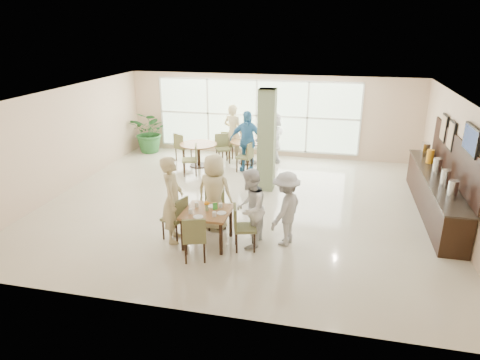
% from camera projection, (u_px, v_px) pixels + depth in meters
% --- Properties ---
extents(ground, '(10.00, 10.00, 0.00)m').
position_uv_depth(ground, '(243.00, 204.00, 11.09)').
color(ground, beige).
rests_on(ground, ground).
extents(room_shell, '(10.00, 10.00, 10.00)m').
position_uv_depth(room_shell, '(243.00, 140.00, 10.50)').
color(room_shell, white).
rests_on(room_shell, ground).
extents(window_bank, '(7.00, 0.04, 7.00)m').
position_uv_depth(window_bank, '(256.00, 115.00, 14.79)').
color(window_bank, silver).
rests_on(window_bank, ground).
extents(column, '(0.45, 0.45, 2.80)m').
position_uv_depth(column, '(267.00, 141.00, 11.62)').
color(column, '#647450').
rests_on(column, ground).
extents(main_table, '(0.96, 0.96, 0.75)m').
position_uv_depth(main_table, '(207.00, 215.00, 8.88)').
color(main_table, brown).
rests_on(main_table, ground).
extents(round_table_left, '(1.20, 1.20, 0.75)m').
position_uv_depth(round_table_left, '(199.00, 148.00, 13.83)').
color(round_table_left, brown).
rests_on(round_table_left, ground).
extents(round_table_right, '(1.15, 1.15, 0.75)m').
position_uv_depth(round_table_right, '(248.00, 146.00, 14.15)').
color(round_table_right, brown).
rests_on(round_table_right, ground).
extents(chairs_main_table, '(2.13, 2.05, 0.95)m').
position_uv_depth(chairs_main_table, '(207.00, 222.00, 8.97)').
color(chairs_main_table, brown).
rests_on(chairs_main_table, ground).
extents(chairs_table_left, '(1.98, 1.99, 0.95)m').
position_uv_depth(chairs_table_left, '(199.00, 152.00, 13.89)').
color(chairs_table_left, brown).
rests_on(chairs_table_left, ground).
extents(chairs_table_right, '(1.95, 1.86, 0.95)m').
position_uv_depth(chairs_table_right, '(247.00, 149.00, 14.16)').
color(chairs_table_right, brown).
rests_on(chairs_table_right, ground).
extents(tabletop_clutter, '(0.75, 0.77, 0.21)m').
position_uv_depth(tabletop_clutter, '(208.00, 209.00, 8.80)').
color(tabletop_clutter, white).
rests_on(tabletop_clutter, main_table).
extents(buffet_counter, '(0.64, 4.70, 1.95)m').
position_uv_depth(buffet_counter, '(436.00, 192.00, 10.38)').
color(buffet_counter, black).
rests_on(buffet_counter, ground).
extents(wall_tv, '(0.06, 1.00, 0.58)m').
position_uv_depth(wall_tv, '(471.00, 140.00, 8.77)').
color(wall_tv, black).
rests_on(wall_tv, ground).
extents(framed_art_a, '(0.05, 0.55, 0.70)m').
position_uv_depth(framed_art_a, '(451.00, 135.00, 10.34)').
color(framed_art_a, black).
rests_on(framed_art_a, ground).
extents(framed_art_b, '(0.05, 0.55, 0.70)m').
position_uv_depth(framed_art_b, '(444.00, 128.00, 11.07)').
color(framed_art_b, black).
rests_on(framed_art_b, ground).
extents(potted_plant, '(1.65, 1.65, 1.49)m').
position_uv_depth(potted_plant, '(150.00, 132.00, 15.29)').
color(potted_plant, '#26602A').
rests_on(potted_plant, ground).
extents(teen_left, '(0.59, 0.77, 1.88)m').
position_uv_depth(teen_left, '(173.00, 199.00, 8.93)').
color(teen_left, '#CCBC88').
rests_on(teen_left, ground).
extents(teen_far, '(0.92, 0.61, 1.74)m').
position_uv_depth(teen_far, '(214.00, 192.00, 9.51)').
color(teen_far, '#CCBC88').
rests_on(teen_far, ground).
extents(teen_right, '(0.68, 0.85, 1.68)m').
position_uv_depth(teen_right, '(250.00, 208.00, 8.74)').
color(teen_right, white).
rests_on(teen_right, ground).
extents(teen_standing, '(0.90, 1.17, 1.59)m').
position_uv_depth(teen_standing, '(286.00, 209.00, 8.83)').
color(teen_standing, '#ACADAF').
rests_on(teen_standing, ground).
extents(adult_a, '(1.17, 0.73, 1.90)m').
position_uv_depth(adult_a, '(247.00, 141.00, 13.32)').
color(adult_a, teal).
rests_on(adult_a, ground).
extents(adult_b, '(1.22, 1.76, 1.74)m').
position_uv_depth(adult_b, '(273.00, 138.00, 13.92)').
color(adult_b, white).
rests_on(adult_b, ground).
extents(adult_standing, '(0.79, 0.63, 1.90)m').
position_uv_depth(adult_standing, '(233.00, 132.00, 14.40)').
color(adult_standing, '#CCBC88').
rests_on(adult_standing, ground).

